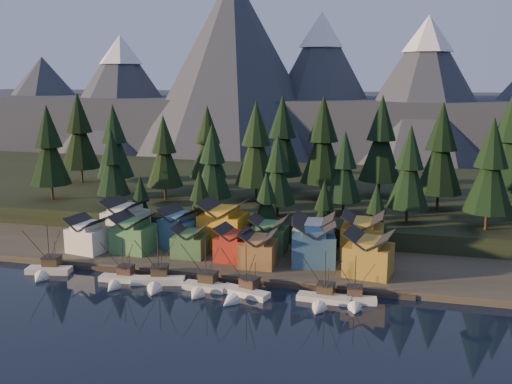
% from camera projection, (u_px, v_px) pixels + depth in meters
% --- Properties ---
extents(ground, '(500.00, 500.00, 0.00)m').
position_uv_depth(ground, '(188.00, 310.00, 103.02)').
color(ground, black).
rests_on(ground, ground).
extents(shore_strip, '(400.00, 50.00, 1.50)m').
position_uv_depth(shore_strip, '(247.00, 244.00, 140.80)').
color(shore_strip, '#3B352A').
rests_on(shore_strip, ground).
extents(hillside, '(420.00, 100.00, 6.00)m').
position_uv_depth(hillside, '(287.00, 194.00, 187.75)').
color(hillside, black).
rests_on(hillside, ground).
extents(dock, '(80.00, 4.00, 1.00)m').
position_uv_depth(dock, '(217.00, 276.00, 118.56)').
color(dock, '#433930').
rests_on(dock, ground).
extents(mountain_ridge, '(560.00, 190.00, 90.00)m').
position_uv_depth(mountain_ridge, '(326.00, 105.00, 301.31)').
color(mountain_ridge, '#424755').
rests_on(mountain_ridge, ground).
extents(boat_0, '(10.09, 10.67, 12.03)m').
position_uv_depth(boat_0, '(46.00, 264.00, 120.67)').
color(boat_0, silver).
rests_on(boat_0, ground).
extents(boat_1, '(9.94, 10.74, 10.36)m').
position_uv_depth(boat_1, '(120.00, 274.00, 115.89)').
color(boat_1, silver).
rests_on(boat_1, ground).
extents(boat_2, '(11.35, 11.93, 11.67)m').
position_uv_depth(boat_2, '(157.00, 275.00, 114.53)').
color(boat_2, silver).
rests_on(boat_2, ground).
extents(boat_3, '(9.10, 9.81, 11.54)m').
position_uv_depth(boat_3, '(203.00, 280.00, 111.36)').
color(boat_3, silver).
rests_on(boat_3, ground).
extents(boat_4, '(10.79, 11.22, 11.26)m').
position_uv_depth(boat_4, '(241.00, 287.00, 108.49)').
color(boat_4, white).
rests_on(boat_4, ground).
extents(boat_5, '(10.48, 11.30, 10.78)m').
position_uv_depth(boat_5, '(323.00, 294.00, 105.42)').
color(boat_5, beige).
rests_on(boat_5, ground).
extents(boat_6, '(8.63, 9.25, 9.96)m').
position_uv_depth(boat_6, '(355.00, 295.00, 105.02)').
color(boat_6, white).
rests_on(boat_6, ground).
extents(house_front_0, '(9.36, 8.99, 8.14)m').
position_uv_depth(house_front_0, '(88.00, 233.00, 131.41)').
color(house_front_0, white).
rests_on(house_front_0, shore_strip).
extents(house_front_1, '(9.13, 8.81, 8.79)m').
position_uv_depth(house_front_1, '(133.00, 232.00, 131.44)').
color(house_front_1, '#4A8347').
rests_on(house_front_1, shore_strip).
extents(house_front_2, '(7.35, 7.40, 7.02)m').
position_uv_depth(house_front_2, '(190.00, 240.00, 128.12)').
color(house_front_2, '#43713D').
rests_on(house_front_2, shore_strip).
extents(house_front_3, '(8.39, 8.09, 7.65)m').
position_uv_depth(house_front_3, '(234.00, 243.00, 125.03)').
color(house_front_3, maroon).
rests_on(house_front_3, shore_strip).
extents(house_front_4, '(7.63, 8.20, 7.60)m').
position_uv_depth(house_front_4, '(258.00, 248.00, 121.62)').
color(house_front_4, olive).
rests_on(house_front_4, shore_strip).
extents(house_front_5, '(10.60, 9.94, 9.63)m').
position_uv_depth(house_front_5, '(313.00, 242.00, 122.07)').
color(house_front_5, '#355D7E').
rests_on(house_front_5, shore_strip).
extents(house_front_6, '(10.35, 9.93, 9.11)m').
position_uv_depth(house_front_6, '(369.00, 252.00, 115.91)').
color(house_front_6, '#A37D2A').
rests_on(house_front_6, shore_strip).
extents(house_back_0, '(10.17, 9.84, 10.16)m').
position_uv_depth(house_back_0, '(126.00, 219.00, 140.62)').
color(house_back_0, silver).
rests_on(house_back_0, shore_strip).
extents(house_back_1, '(9.94, 10.02, 9.26)m').
position_uv_depth(house_back_1, '(180.00, 226.00, 135.50)').
color(house_back_1, '#3D6590').
rests_on(house_back_1, shore_strip).
extents(house_back_2, '(10.84, 10.05, 10.95)m').
position_uv_depth(house_back_2, '(223.00, 222.00, 135.52)').
color(house_back_2, gold).
rests_on(house_back_2, shore_strip).
extents(house_back_3, '(8.22, 7.32, 8.34)m').
position_uv_depth(house_back_3, '(269.00, 234.00, 130.81)').
color(house_back_3, '#3E7442').
rests_on(house_back_3, shore_strip).
extents(house_back_4, '(9.32, 8.99, 9.71)m').
position_uv_depth(house_back_4, '(314.00, 235.00, 127.36)').
color(house_back_4, beige).
rests_on(house_back_4, shore_strip).
extents(house_back_5, '(9.07, 9.18, 10.10)m').
position_uv_depth(house_back_5, '(362.00, 234.00, 126.99)').
color(house_back_5, gold).
rests_on(house_back_5, shore_strip).
extents(tree_hill_0, '(11.79, 11.79, 27.47)m').
position_uv_depth(tree_hill_0, '(49.00, 148.00, 163.25)').
color(tree_hill_0, '#332319').
rests_on(tree_hill_0, hillside).
extents(tree_hill_1, '(11.60, 11.60, 27.02)m').
position_uv_depth(tree_hill_1, '(114.00, 144.00, 175.53)').
color(tree_hill_1, '#332319').
rests_on(tree_hill_1, hillside).
extents(tree_hill_2, '(9.20, 9.20, 21.43)m').
position_uv_depth(tree_hill_2, '(112.00, 165.00, 154.74)').
color(tree_hill_2, '#332319').
rests_on(tree_hill_2, hillside).
extents(tree_hill_3, '(10.53, 10.53, 24.53)m').
position_uv_depth(tree_hill_3, '(164.00, 154.00, 163.33)').
color(tree_hill_3, '#332319').
rests_on(tree_hill_3, hillside).
extents(tree_hill_4, '(11.43, 11.43, 26.63)m').
position_uv_depth(tree_hill_4, '(208.00, 145.00, 175.36)').
color(tree_hill_4, '#332319').
rests_on(tree_hill_4, hillside).
extents(tree_hill_5, '(9.99, 9.99, 23.27)m').
position_uv_depth(tree_hill_5, '(212.00, 164.00, 149.58)').
color(tree_hill_5, '#332319').
rests_on(tree_hill_5, hillside).
extents(tree_hill_6, '(12.31, 12.31, 28.68)m').
position_uv_depth(tree_hill_6, '(256.00, 147.00, 161.25)').
color(tree_hill_6, '#332319').
rests_on(tree_hill_6, hillside).
extents(tree_hill_7, '(9.11, 9.11, 21.23)m').
position_uv_depth(tree_hill_7, '(278.00, 172.00, 143.50)').
color(tree_hill_7, '#332319').
rests_on(tree_hill_7, hillside).
extents(tree_hill_8, '(12.95, 12.95, 30.16)m').
position_uv_depth(tree_hill_8, '(323.00, 143.00, 163.32)').
color(tree_hill_8, '#332319').
rests_on(tree_hill_8, hillside).
extents(tree_hill_9, '(9.41, 9.41, 21.91)m').
position_uv_depth(tree_hill_9, '(344.00, 169.00, 146.15)').
color(tree_hill_9, '#332319').
rests_on(tree_hill_9, hillside).
extents(tree_hill_10, '(12.93, 12.93, 30.12)m').
position_uv_depth(tree_hill_10, '(381.00, 141.00, 166.99)').
color(tree_hill_10, '#332319').
rests_on(tree_hill_10, hillside).
extents(tree_hill_11, '(10.35, 10.35, 24.12)m').
position_uv_depth(tree_hill_11, '(409.00, 170.00, 137.25)').
color(tree_hill_11, '#332319').
rests_on(tree_hill_11, hillside).
extents(tree_hill_12, '(12.42, 12.42, 28.93)m').
position_uv_depth(tree_hill_12, '(441.00, 152.00, 149.93)').
color(tree_hill_12, '#332319').
rests_on(tree_hill_12, hillside).
extents(tree_hill_13, '(11.36, 11.36, 26.47)m').
position_uv_depth(tree_hill_13, '(491.00, 169.00, 130.69)').
color(tree_hill_13, '#332319').
rests_on(tree_hill_13, hillside).
extents(tree_hill_14, '(14.07, 14.07, 32.77)m').
position_uv_depth(tree_hill_14, '(511.00, 143.00, 150.79)').
color(tree_hill_14, '#332319').
rests_on(tree_hill_14, hillside).
extents(tree_hill_15, '(12.71, 12.71, 29.62)m').
position_uv_depth(tree_hill_15, '(282.00, 139.00, 176.28)').
color(tree_hill_15, '#332319').
rests_on(tree_hill_15, hillside).
extents(tree_hill_16, '(12.91, 12.91, 30.08)m').
position_uv_depth(tree_hill_16, '(79.00, 134.00, 189.08)').
color(tree_hill_16, '#332319').
rests_on(tree_hill_16, hillside).
extents(tree_shore_0, '(6.50, 6.50, 15.13)m').
position_uv_depth(tree_shore_0, '(141.00, 202.00, 145.82)').
color(tree_shore_0, '#332319').
rests_on(tree_shore_0, shore_strip).
extents(tree_shore_1, '(7.42, 7.42, 17.28)m').
position_uv_depth(tree_shore_1, '(200.00, 201.00, 141.67)').
color(tree_shore_1, '#332319').
rests_on(tree_shore_1, shore_strip).
extents(tree_shore_2, '(7.58, 7.58, 17.66)m').
position_uv_depth(tree_shore_2, '(266.00, 204.00, 137.47)').
color(tree_shore_2, '#332319').
rests_on(tree_shore_2, shore_strip).
extents(tree_shore_3, '(6.99, 6.99, 16.29)m').
position_uv_depth(tree_shore_3, '(324.00, 210.00, 134.19)').
color(tree_shore_3, '#332319').
rests_on(tree_shore_3, shore_strip).
extents(tree_shore_4, '(6.85, 6.85, 15.95)m').
position_uv_depth(tree_shore_4, '(376.00, 214.00, 131.30)').
color(tree_shore_4, '#332319').
rests_on(tree_shore_4, shore_strip).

